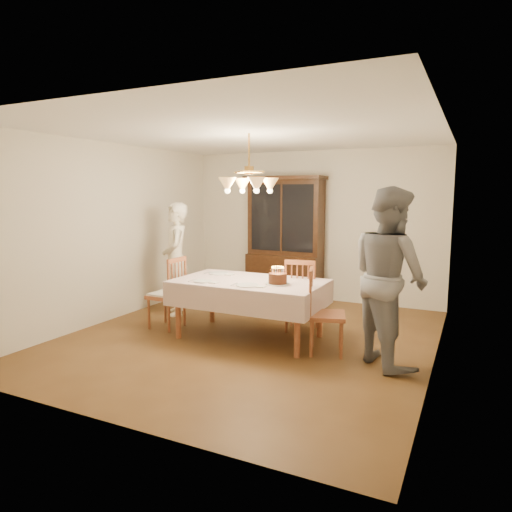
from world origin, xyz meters
The scene contains 14 objects.
ground centered at (0.00, 0.00, 0.00)m, with size 5.00×5.00×0.00m, color #513217.
room_shell centered at (0.00, 0.00, 1.58)m, with size 5.00×5.00×5.00m.
dining_table centered at (0.00, 0.00, 0.68)m, with size 1.90×1.10×0.76m.
china_hutch centered at (-0.42, 2.25, 1.04)m, with size 1.38×0.54×2.16m.
chair_far_side centered at (0.51, 0.59, 0.44)m, with size 0.50×0.49×1.00m.
chair_left_end centered at (-1.23, -0.09, 0.45)m, with size 0.43×0.45×1.00m.
chair_right_end centered at (1.06, -0.12, 0.44)m, with size 0.53×0.54×1.00m.
elderly_woman centered at (-1.54, 0.57, 0.86)m, with size 0.63×0.41×1.73m, color white.
adult_in_grey centered at (1.77, -0.13, 0.97)m, with size 0.94×0.74×1.94m, color slate.
birthday_cake centered at (0.43, -0.08, 0.82)m, with size 0.30×0.30×0.22m.
place_setting_near_left centered at (-0.47, -0.34, 0.77)m, with size 0.38×0.23×0.02m.
place_setting_near_right centered at (0.15, -0.32, 0.77)m, with size 0.42×0.27×0.02m.
place_setting_far_left centered at (-0.59, 0.24, 0.77)m, with size 0.42×0.27×0.02m.
chandelier centered at (0.00, 0.00, 1.98)m, with size 0.62×0.62×0.73m.
Camera 1 is at (2.58, -5.15, 1.86)m, focal length 32.00 mm.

